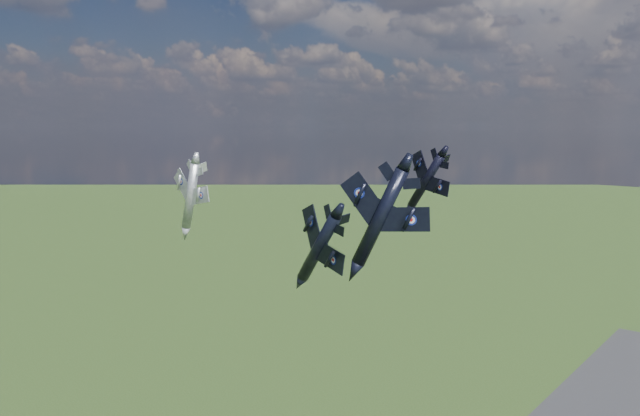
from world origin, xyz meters
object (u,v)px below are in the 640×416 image
Objects in this scene: jet_right_navy at (380,217)px; jet_high_navy at (426,181)px; jet_left_silver at (191,196)px; jet_lead_navy at (319,248)px.

jet_high_navy is at bearing 88.14° from jet_right_navy.
jet_high_navy is at bearing 26.11° from jet_left_silver.
jet_lead_navy is 21.33m from jet_high_navy.
jet_right_navy is at bearing -2.08° from jet_lead_navy.
jet_right_navy is (11.42, -3.77, 5.27)m from jet_lead_navy.
jet_lead_navy is 1.00× the size of jet_left_silver.
jet_lead_navy is at bearing 141.46° from jet_right_navy.
jet_right_navy is 45.83m from jet_left_silver.
jet_left_silver is at bearing -146.53° from jet_high_navy.
jet_high_navy reaches higher than jet_left_silver.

